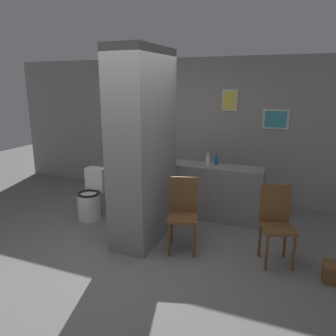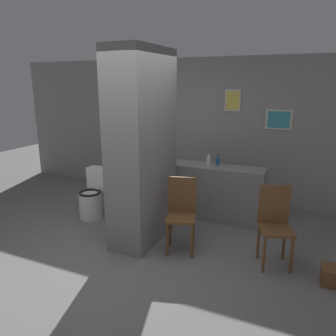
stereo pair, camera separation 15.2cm
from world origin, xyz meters
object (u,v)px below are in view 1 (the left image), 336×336
Objects in this scene: chair_near_pillar at (183,211)px; chair_by_doorway at (276,221)px; bottle_tall at (208,161)px; toilet at (91,198)px; bicycle at (143,187)px.

chair_by_doorway is (1.16, 0.13, 0.00)m from chair_near_pillar.
bottle_tall is (-1.14, 0.97, 0.44)m from chair_by_doorway.
chair_near_pillar reaches higher than toilet.
chair_by_doorway is at bearing -26.37° from bicycle.
chair_by_doorway reaches higher than toilet.
bicycle is at bearing 116.86° from chair_near_pillar.
bottle_tall is at bearing 118.94° from chair_by_doorway.
bicycle is at bearing 170.02° from bottle_tall.
toilet is at bearing -118.64° from bicycle.
chair_by_doorway is at bearing -40.23° from bottle_tall.
chair_by_doorway is at bearing -5.66° from toilet.
toilet reaches higher than bicycle.
toilet is 2.91m from chair_by_doorway.
chair_by_doorway reaches higher than bicycle.
bottle_tall reaches higher than toilet.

